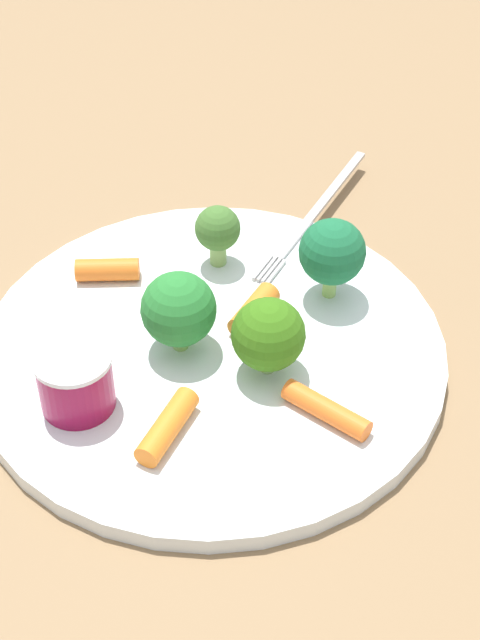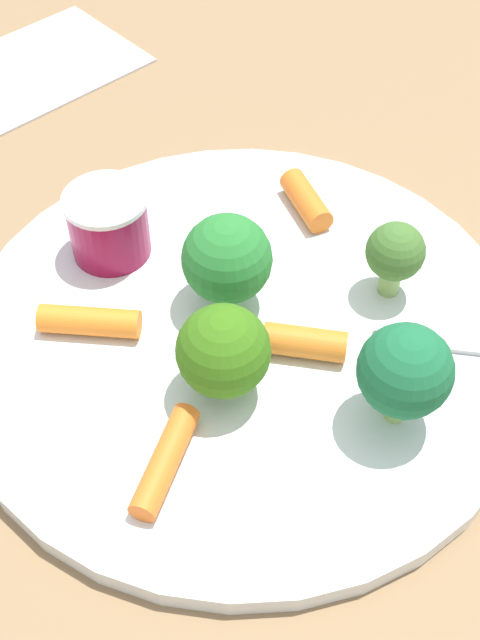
# 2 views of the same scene
# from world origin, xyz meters

# --- Properties ---
(ground_plane) EXTENTS (2.40, 2.40, 0.00)m
(ground_plane) POSITION_xyz_m (0.00, 0.00, 0.00)
(ground_plane) COLOR olive
(plate) EXTENTS (0.30, 0.30, 0.01)m
(plate) POSITION_xyz_m (0.00, 0.00, 0.01)
(plate) COLOR white
(plate) RESTS_ON ground_plane
(sauce_cup) EXTENTS (0.05, 0.05, 0.04)m
(sauce_cup) POSITION_xyz_m (0.02, -0.09, 0.03)
(sauce_cup) COLOR maroon
(sauce_cup) RESTS_ON plate
(broccoli_floret_0) EXTENTS (0.05, 0.05, 0.05)m
(broccoli_floret_0) POSITION_xyz_m (0.03, 0.02, 0.04)
(broccoli_floret_0) COLOR #87B268
(broccoli_floret_0) RESTS_ON plate
(broccoli_floret_1) EXTENTS (0.04, 0.04, 0.06)m
(broccoli_floret_1) POSITION_xyz_m (-0.01, 0.09, 0.05)
(broccoli_floret_1) COLOR #97C565
(broccoli_floret_1) RESTS_ON plate
(broccoli_floret_2) EXTENTS (0.05, 0.05, 0.06)m
(broccoli_floret_2) POSITION_xyz_m (-0.01, -0.02, 0.04)
(broccoli_floret_2) COLOR #80BF5A
(broccoli_floret_2) RESTS_ON plate
(broccoli_floret_3) EXTENTS (0.03, 0.03, 0.05)m
(broccoli_floret_3) POSITION_xyz_m (-0.08, 0.03, 0.04)
(broccoli_floret_3) COLOR #88AF5F
(broccoli_floret_3) RESTS_ON plate
(carrot_stick_0) EXTENTS (0.04, 0.04, 0.02)m
(carrot_stick_0) POSITION_xyz_m (-0.01, 0.03, 0.02)
(carrot_stick_0) COLOR orange
(carrot_stick_0) RESTS_ON plate
(carrot_stick_1) EXTENTS (0.06, 0.04, 0.01)m
(carrot_stick_1) POSITION_xyz_m (0.08, 0.04, 0.02)
(carrot_stick_1) COLOR orange
(carrot_stick_1) RESTS_ON plate
(carrot_stick_2) EXTENTS (0.03, 0.05, 0.02)m
(carrot_stick_2) POSITION_xyz_m (-0.09, -0.04, 0.02)
(carrot_stick_2) COLOR orange
(carrot_stick_2) RESTS_ON plate
(carrot_stick_3) EXTENTS (0.05, 0.05, 0.01)m
(carrot_stick_3) POSITION_xyz_m (0.06, -0.05, 0.02)
(carrot_stick_3) COLOR orange
(carrot_stick_3) RESTS_ON plate
(napkin) EXTENTS (0.18, 0.11, 0.00)m
(napkin) POSITION_xyz_m (-0.05, -0.29, 0.00)
(napkin) COLOR silver
(napkin) RESTS_ON ground_plane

